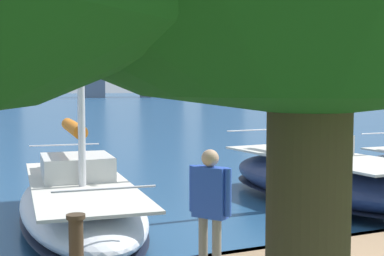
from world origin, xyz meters
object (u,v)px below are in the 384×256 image
at_px(sailboat_forest, 320,176).
at_px(mooring_post, 76,246).
at_px(person_blue_shirt, 210,201).
at_px(sailboat_orange, 79,199).

relative_size(sailboat_forest, mooring_post, 11.62).
bearing_deg(person_blue_shirt, mooring_post, -21.67).
bearing_deg(sailboat_orange, sailboat_forest, 179.03).
bearing_deg(sailboat_forest, mooring_post, 32.00).
bearing_deg(mooring_post, person_blue_shirt, 158.33).
bearing_deg(sailboat_orange, mooring_post, 77.28).
distance_m(person_blue_shirt, mooring_post, 1.93).
distance_m(sailboat_forest, person_blue_shirt, 8.44).
height_order(sailboat_orange, person_blue_shirt, sailboat_orange).
bearing_deg(sailboat_forest, person_blue_shirt, 42.12).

